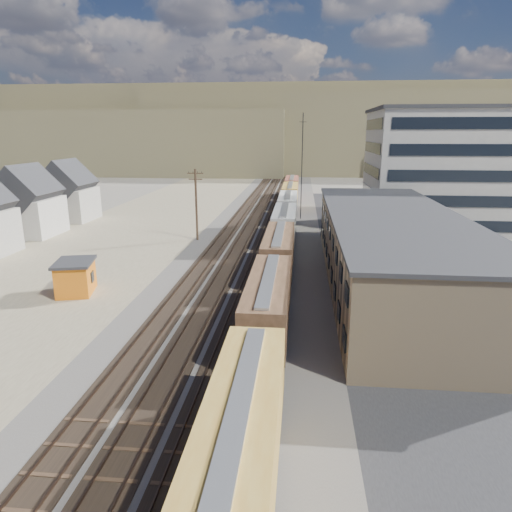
# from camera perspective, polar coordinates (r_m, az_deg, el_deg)

# --- Properties ---
(ground) EXTENTS (300.00, 300.00, 0.00)m
(ground) POSITION_cam_1_polar(r_m,az_deg,el_deg) (25.55, -9.56, -20.49)
(ground) COLOR #6B6356
(ground) RESTS_ON ground
(ballast_bed) EXTENTS (18.00, 200.00, 0.06)m
(ballast_bed) POSITION_cam_1_polar(r_m,az_deg,el_deg) (71.73, 0.74, 3.31)
(ballast_bed) COLOR #4C4742
(ballast_bed) RESTS_ON ground
(dirt_yard) EXTENTS (24.00, 180.00, 0.03)m
(dirt_yard) POSITION_cam_1_polar(r_m,az_deg,el_deg) (66.98, -17.34, 1.74)
(dirt_yard) COLOR #7C6E55
(dirt_yard) RESTS_ON ground
(asphalt_lot) EXTENTS (26.00, 120.00, 0.04)m
(asphalt_lot) POSITION_cam_1_polar(r_m,az_deg,el_deg) (59.11, 21.17, -0.34)
(asphalt_lot) COLOR #232326
(asphalt_lot) RESTS_ON ground
(rail_tracks) EXTENTS (11.40, 200.00, 0.24)m
(rail_tracks) POSITION_cam_1_polar(r_m,az_deg,el_deg) (71.76, 0.31, 3.38)
(rail_tracks) COLOR black
(rail_tracks) RESTS_ON ground
(freight_train) EXTENTS (3.00, 119.74, 4.46)m
(freight_train) POSITION_cam_1_polar(r_m,az_deg,el_deg) (55.45, 3.27, 2.66)
(freight_train) COLOR black
(freight_train) RESTS_ON ground
(warehouse) EXTENTS (12.40, 40.40, 7.25)m
(warehouse) POSITION_cam_1_polar(r_m,az_deg,el_deg) (47.18, 16.49, 0.88)
(warehouse) COLOR tan
(warehouse) RESTS_ON ground
(office_tower) EXTENTS (22.60, 18.60, 18.45)m
(office_tower) POSITION_cam_1_polar(r_m,az_deg,el_deg) (78.25, 22.30, 10.02)
(office_tower) COLOR #9E998E
(office_tower) RESTS_ON ground
(utility_pole_north) EXTENTS (2.20, 0.32, 10.00)m
(utility_pole_north) POSITION_cam_1_polar(r_m,az_deg,el_deg) (64.31, -7.48, 6.57)
(utility_pole_north) COLOR #382619
(utility_pole_north) RESTS_ON ground
(radio_mast) EXTENTS (1.20, 0.16, 18.00)m
(radio_mast) POSITION_cam_1_polar(r_m,az_deg,el_deg) (80.14, 5.75, 11.06)
(radio_mast) COLOR black
(radio_mast) RESTS_ON ground
(hills_north) EXTENTS (265.00, 80.00, 32.00)m
(hills_north) POSITION_cam_1_polar(r_m,az_deg,el_deg) (187.95, 4.00, 14.96)
(hills_north) COLOR brown
(hills_north) RESTS_ON ground
(maintenance_shed) EXTENTS (4.28, 5.01, 3.18)m
(maintenance_shed) POSITION_cam_1_polar(r_m,az_deg,el_deg) (46.33, -21.63, -2.44)
(maintenance_shed) COLOR orange
(maintenance_shed) RESTS_ON ground
(parked_car_blue) EXTENTS (4.90, 5.21, 1.36)m
(parked_car_blue) POSITION_cam_1_polar(r_m,az_deg,el_deg) (77.70, 22.07, 3.61)
(parked_car_blue) COLOR navy
(parked_car_blue) RESTS_ON ground
(parked_car_far) EXTENTS (1.77, 4.01, 1.34)m
(parked_car_far) POSITION_cam_1_polar(r_m,az_deg,el_deg) (79.80, 20.18, 4.06)
(parked_car_far) COLOR silver
(parked_car_far) RESTS_ON ground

